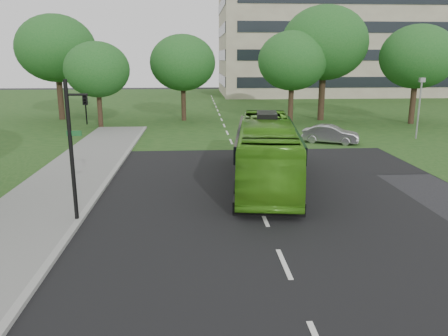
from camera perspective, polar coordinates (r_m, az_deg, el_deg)
name	(u,v)px	position (r m, az deg, el deg)	size (l,w,h in m)	color
ground	(273,238)	(15.49, 6.38, -9.07)	(160.00, 160.00, 0.00)	black
street_surfaces	(222,131)	(37.31, -0.24, 4.84)	(120.00, 120.00, 0.15)	black
office_building	(340,19)	(80.09, 14.93, 18.33)	(40.10, 20.10, 25.00)	gray
tree_park_a	(97,70)	(40.49, -16.24, 12.24)	(5.66, 5.66, 7.51)	black
tree_park_b	(183,63)	(43.75, -5.42, 13.52)	(6.36, 6.36, 8.34)	black
tree_park_c	(292,61)	(42.34, 8.92, 13.65)	(6.45, 6.45, 8.57)	black
tree_park_d	(324,43)	(44.97, 12.99, 15.60)	(8.34, 8.34, 11.03)	black
tree_park_e	(418,57)	(44.99, 23.96, 13.13)	(6.82, 6.82, 9.10)	black
tree_park_f	(56,49)	(47.35, -21.09, 14.35)	(7.69, 7.69, 10.26)	black
bus	(267,151)	(21.85, 5.58, 2.20)	(2.65, 11.32, 3.15)	#428E18
sedan	(331,134)	(32.97, 13.75, 4.31)	(1.41, 4.03, 1.33)	#99999D
traffic_light	(75,141)	(16.85, -18.89, 3.36)	(0.86, 0.22, 5.36)	black
camera_pole	(420,100)	(36.73, 24.22, 8.13)	(0.40, 0.35, 4.65)	gray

